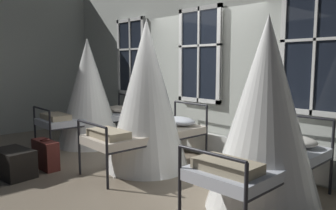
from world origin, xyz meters
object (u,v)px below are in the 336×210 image
object	(u,v)px
cot_first	(89,94)
cot_third	(266,117)
cot_second	(147,97)
suitcase_dark	(46,154)
travel_trunk	(13,163)

from	to	relation	value
cot_first	cot_third	bearing A→B (deg)	-89.17
cot_second	suitcase_dark	distance (m)	1.80
cot_first	suitcase_dark	distance (m)	1.79
cot_third	suitcase_dark	distance (m)	3.38
cot_second	suitcase_dark	world-z (taller)	cot_second
cot_third	suitcase_dark	world-z (taller)	cot_third
cot_third	travel_trunk	bearing A→B (deg)	118.62
cot_second	cot_first	bearing A→B (deg)	87.97
suitcase_dark	cot_third	bearing A→B (deg)	20.00
cot_first	suitcase_dark	size ratio (longest dim) A/B	3.72
cot_third	suitcase_dark	xyz separation A→B (m)	(-3.04, -1.24, -0.81)
cot_first	suitcase_dark	bearing A→B (deg)	-142.35
cot_second	travel_trunk	size ratio (longest dim) A/B	3.56
cot_second	cot_third	world-z (taller)	cot_second
cot_third	travel_trunk	xyz separation A→B (m)	(-2.98, -1.74, -0.84)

